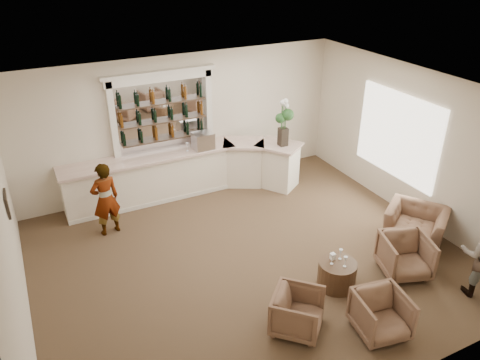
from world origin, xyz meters
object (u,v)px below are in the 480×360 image
object	(u,v)px
bar_counter	(186,173)
armchair_right	(405,256)
armchair_left	(297,312)
espresso_machine	(203,141)
cocktail_table	(337,274)
flower_vase	(284,119)
armchair_far	(415,225)
sommelier	(105,199)
armchair_center	(381,315)

from	to	relation	value
bar_counter	armchair_right	world-z (taller)	bar_counter
armchair_left	espresso_machine	distance (m)	5.06
cocktail_table	flower_vase	distance (m)	4.16
armchair_far	cocktail_table	bearing A→B (deg)	-113.50
sommelier	armchair_center	world-z (taller)	sommelier
armchair_right	cocktail_table	bearing A→B (deg)	-172.28
armchair_center	armchair_far	distance (m)	2.89
armchair_right	armchair_far	world-z (taller)	armchair_right
sommelier	armchair_left	xyz separation A→B (m)	(2.06, -4.15, -0.46)
cocktail_table	armchair_center	world-z (taller)	armchair_center
armchair_right	armchair_far	xyz separation A→B (m)	(0.95, 0.70, -0.02)
armchair_center	armchair_far	xyz separation A→B (m)	(2.37, 1.66, 0.01)
armchair_far	flower_vase	distance (m)	3.78
cocktail_table	armchair_far	bearing A→B (deg)	10.66
bar_counter	cocktail_table	size ratio (longest dim) A/B	8.36
espresso_machine	flower_vase	bearing A→B (deg)	-21.08
armchair_right	espresso_machine	xyz separation A→B (m)	(-2.09, 4.63, 0.95)
armchair_left	sommelier	bearing A→B (deg)	70.93
armchair_center	armchair_right	distance (m)	1.71
armchair_center	armchair_right	size ratio (longest dim) A/B	0.93
cocktail_table	armchair_left	world-z (taller)	armchair_left
bar_counter	cocktail_table	xyz separation A→B (m)	(1.20, -4.42, -0.32)
armchair_left	armchair_right	bearing A→B (deg)	-38.42
espresso_machine	flower_vase	size ratio (longest dim) A/B	0.39
bar_counter	armchair_right	size ratio (longest dim) A/B	6.67
cocktail_table	sommelier	distance (m)	4.87
cocktail_table	armchair_right	distance (m)	1.38
bar_counter	flower_vase	size ratio (longest dim) A/B	4.88
armchair_right	bar_counter	bearing A→B (deg)	137.32
bar_counter	espresso_machine	xyz separation A→B (m)	(0.45, -0.05, 0.77)
armchair_left	armchair_far	world-z (taller)	armchair_far
espresso_machine	flower_vase	xyz separation A→B (m)	(1.81, -0.66, 0.46)
armchair_center	espresso_machine	world-z (taller)	espresso_machine
armchair_left	armchair_center	xyz separation A→B (m)	(1.14, -0.64, 0.01)
armchair_right	armchair_far	bearing A→B (deg)	54.97
armchair_right	armchair_far	size ratio (longest dim) A/B	0.75
armchair_right	armchair_left	bearing A→B (deg)	-154.09
sommelier	armchair_right	world-z (taller)	sommelier
bar_counter	espresso_machine	size ratio (longest dim) A/B	12.41
bar_counter	espresso_machine	world-z (taller)	espresso_machine
espresso_machine	armchair_center	bearing A→B (deg)	-84.31
bar_counter	armchair_center	size ratio (longest dim) A/B	7.18
armchair_left	flower_vase	world-z (taller)	flower_vase
bar_counter	cocktail_table	bearing A→B (deg)	-74.84
bar_counter	sommelier	xyz separation A→B (m)	(-2.08, -0.85, 0.24)
bar_counter	armchair_far	bearing A→B (deg)	-48.76
cocktail_table	armchair_center	size ratio (longest dim) A/B	0.86
bar_counter	armchair_far	size ratio (longest dim) A/B	4.97
armchair_left	cocktail_table	bearing A→B (deg)	-19.92
bar_counter	armchair_left	world-z (taller)	bar_counter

